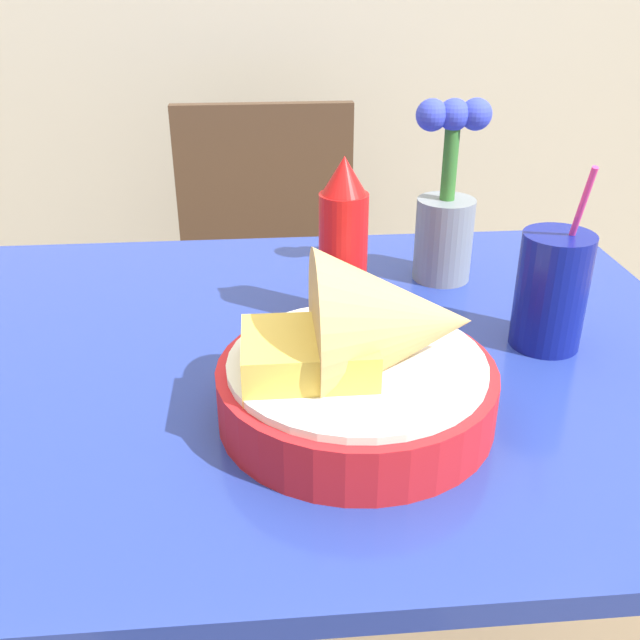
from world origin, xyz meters
TOP-DOWN VIEW (x-y plane):
  - dining_table at (0.00, 0.00)m, footprint 1.01×0.76m
  - chair_far_window at (-0.02, 0.77)m, footprint 0.40×0.40m
  - food_basket at (0.07, -0.14)m, footprint 0.27×0.27m
  - ketchup_bottle at (0.07, 0.08)m, footprint 0.06×0.06m
  - drink_cup at (0.30, -0.01)m, footprint 0.08×0.08m
  - flower_vase at (0.22, 0.20)m, footprint 0.10×0.08m

SIDE VIEW (x-z plane):
  - chair_far_window at x=-0.02m, z-range 0.09..0.96m
  - dining_table at x=0.00m, z-range 0.26..1.00m
  - food_basket at x=0.07m, z-range 0.72..0.90m
  - drink_cup at x=0.30m, z-range 0.70..0.92m
  - flower_vase at x=0.22m, z-range 0.72..0.97m
  - ketchup_bottle at x=0.07m, z-range 0.74..0.95m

